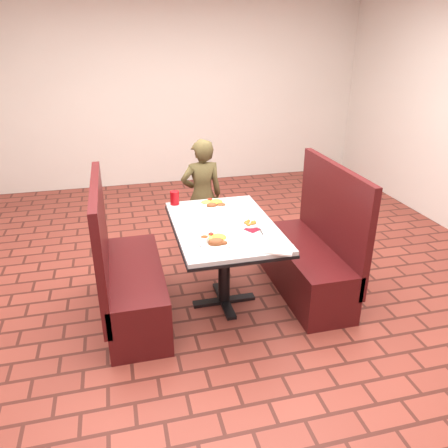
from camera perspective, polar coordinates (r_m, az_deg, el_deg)
The scene contains 15 objects.
room at distance 3.25m, azimuth 0.00°, elevation 19.10°, with size 7.00×7.04×2.82m.
dining_table at distance 3.58m, azimuth 0.00°, elevation -1.41°, with size 0.81×1.21×0.75m.
booth_bench_left at distance 3.64m, azimuth -12.37°, elevation -7.31°, with size 0.47×1.20×1.17m.
booth_bench_right at distance 3.98m, azimuth 11.26°, elevation -4.42°, with size 0.47×1.20×1.17m.
diner_person at distance 4.58m, azimuth -2.88°, elevation 3.67°, with size 0.44×0.29×1.21m, color brown.
near_dinner_plate at distance 3.22m, azimuth -1.15°, elevation -1.93°, with size 0.28×0.28×0.09m.
far_dinner_plate at distance 3.92m, azimuth -1.34°, elevation 2.81°, with size 0.28×0.28×0.07m.
plantain_plate at distance 3.53m, azimuth 3.38°, elevation 0.08°, with size 0.17×0.17×0.03m.
maroon_napkin at distance 3.45m, azimuth 3.73°, elevation -0.70°, with size 0.10×0.10×0.00m, color maroon.
spoon_utensil at distance 3.41m, azimuth 4.89°, elevation -0.99°, with size 0.01×0.12×0.00m, color silver.
red_tumbler at distance 3.96m, azimuth -6.46°, elevation 3.42°, with size 0.08×0.08×0.12m, color #AC0B10.
paper_napkin at distance 3.14m, azimuth 6.93°, elevation -3.26°, with size 0.22×0.17×0.01m, color white.
knife_utensil at distance 3.24m, azimuth 0.60°, elevation -2.17°, with size 0.01×0.17×0.00m, color silver.
fork_utensil at distance 3.19m, azimuth -0.81°, elevation -2.57°, with size 0.01×0.15×0.00m, color silver.
lettuce_shreds at distance 3.60m, azimuth 0.38°, elevation 0.45°, with size 0.28×0.32×0.00m, color #9ACF52, non-canonical shape.
Camera 1 is at (-0.79, -3.14, 2.17)m, focal length 35.00 mm.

